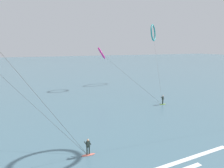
# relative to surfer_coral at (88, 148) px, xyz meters

# --- Properties ---
(sea_water) EXTENTS (400.00, 200.00, 0.08)m
(sea_water) POSITION_rel_surfer_coral_xyz_m (5.03, 91.11, -0.78)
(sea_water) COLOR slate
(sea_water) RESTS_ON ground
(surfer_coral) EXTENTS (1.40, 0.67, 1.70)m
(surfer_coral) POSITION_rel_surfer_coral_xyz_m (0.00, 0.00, 0.00)
(surfer_coral) COLOR #EA7260
(surfer_coral) RESTS_ON ground
(surfer_lime) EXTENTS (1.40, 0.71, 1.70)m
(surfer_lime) POSITION_rel_surfer_coral_xyz_m (17.52, 12.10, 0.00)
(surfer_lime) COLOR #8CC62D
(surfer_lime) RESTS_ON ground
(kite_magenta) EXTENTS (6.66, 20.70, 10.35)m
(kite_magenta) POSITION_rel_surfer_coral_xyz_m (12.32, 30.91, 8.01)
(kite_magenta) COLOR #CC288E
(kite_magenta) RESTS_ON ground
(kite_teal) EXTENTS (14.60, 25.14, 16.88)m
(kite_teal) POSITION_rel_surfer_coral_xyz_m (29.99, 35.17, 13.57)
(kite_teal) COLOR teal
(kite_teal) RESTS_ON ground
(wave_crest_far) EXTENTS (12.78, 1.55, 0.12)m
(wave_crest_far) POSITION_rel_surfer_coral_xyz_m (7.58, -4.41, -0.76)
(wave_crest_far) COLOR white
(wave_crest_far) RESTS_ON ground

